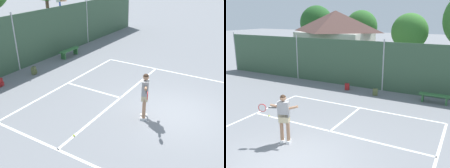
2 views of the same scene
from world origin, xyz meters
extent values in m
plane|color=slate|center=(0.00, 0.00, 0.00)|extent=(120.00, 120.00, 0.00)
cube|color=white|center=(0.00, 5.50, 0.00)|extent=(8.20, 0.10, 0.01)
cube|color=white|center=(0.00, 2.48, 0.00)|extent=(8.20, 0.10, 0.01)
cube|color=white|center=(0.00, 3.96, 0.00)|extent=(0.10, 2.97, 0.01)
cube|color=#38563D|center=(0.00, 9.00, 1.51)|extent=(26.00, 0.05, 3.02)
cylinder|color=#B2B2B7|center=(-13.00, 9.00, 1.58)|extent=(0.09, 0.09, 3.17)
cylinder|color=#B2B2B7|center=(-6.50, 9.00, 1.58)|extent=(0.09, 0.09, 3.17)
cylinder|color=#B2B2B7|center=(0.00, 9.00, 1.58)|extent=(0.09, 0.09, 3.17)
cube|color=beige|center=(-5.77, 13.46, 1.59)|extent=(5.67, 4.28, 3.18)
pyramid|color=#513833|center=(-5.77, 13.46, 4.05)|extent=(6.12, 4.62, 1.74)
cylinder|color=brown|center=(-10.89, 18.44, 1.04)|extent=(0.36, 0.36, 2.08)
ellipsoid|color=#235623|center=(-10.89, 18.44, 3.68)|extent=(3.77, 3.39, 3.77)
cylinder|color=brown|center=(-5.52, 18.44, 1.01)|extent=(0.36, 0.36, 2.01)
ellipsoid|color=#2D6628|center=(-5.52, 18.44, 3.40)|extent=(3.26, 2.93, 3.26)
cylinder|color=brown|center=(-0.68, 18.44, 0.80)|extent=(0.36, 0.36, 1.61)
ellipsoid|color=#38752D|center=(-0.68, 18.44, 3.05)|extent=(3.38, 3.04, 3.38)
cube|color=silver|center=(-0.88, 0.94, 0.05)|extent=(0.21, 0.29, 0.10)
cube|color=silver|center=(-1.11, 0.85, 0.05)|extent=(0.21, 0.29, 0.10)
cylinder|color=#A37556|center=(-0.88, 0.94, 0.51)|extent=(0.13, 0.13, 0.82)
cylinder|color=#A37556|center=(-1.11, 0.85, 0.51)|extent=(0.13, 0.13, 0.82)
cube|color=tan|center=(-0.99, 0.90, 0.98)|extent=(0.42, 0.36, 0.32)
cube|color=gray|center=(-0.99, 0.90, 1.32)|extent=(0.46, 0.37, 0.56)
sphere|color=#A37556|center=(-0.99, 0.90, 1.73)|extent=(0.22, 0.22, 0.22)
sphere|color=black|center=(-0.99, 0.90, 1.75)|extent=(0.21, 0.21, 0.21)
cylinder|color=#A37556|center=(-1.17, 0.80, 1.42)|extent=(0.55, 0.29, 0.17)
cylinder|color=#A37556|center=(-0.73, 1.00, 1.37)|extent=(0.50, 0.27, 0.22)
cylinder|color=black|center=(-1.35, 0.70, 1.37)|extent=(0.29, 0.15, 0.04)
torus|color=red|center=(-1.65, 0.52, 1.37)|extent=(0.29, 0.14, 0.30)
cylinder|color=silver|center=(-1.65, 0.52, 1.37)|extent=(0.24, 0.10, 0.26)
sphere|color=#CCE033|center=(-3.28, 2.47, 0.03)|extent=(0.07, 0.07, 0.07)
cube|color=maroon|center=(-1.98, 8.07, 0.20)|extent=(0.32, 0.26, 0.40)
cube|color=maroon|center=(-1.94, 7.95, 0.12)|extent=(0.23, 0.13, 0.18)
torus|color=black|center=(-1.98, 8.07, 0.42)|extent=(0.09, 0.04, 0.09)
cube|color=#566038|center=(-0.03, 7.82, 0.20)|extent=(0.33, 0.29, 0.40)
cube|color=#566038|center=(0.02, 7.72, 0.12)|extent=(0.23, 0.15, 0.18)
torus|color=black|center=(-0.03, 7.82, 0.42)|extent=(0.08, 0.05, 0.09)
cube|color=#336B38|center=(3.22, 8.05, 0.45)|extent=(1.60, 0.36, 0.06)
cube|color=#336B38|center=(2.62, 8.05, 0.23)|extent=(0.08, 0.32, 0.45)
cube|color=#336B38|center=(3.82, 8.05, 0.23)|extent=(0.08, 0.32, 0.45)
camera|label=1|loc=(-8.75, -2.38, 5.35)|focal=40.93mm
camera|label=2|loc=(4.70, -5.59, 4.57)|focal=40.32mm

